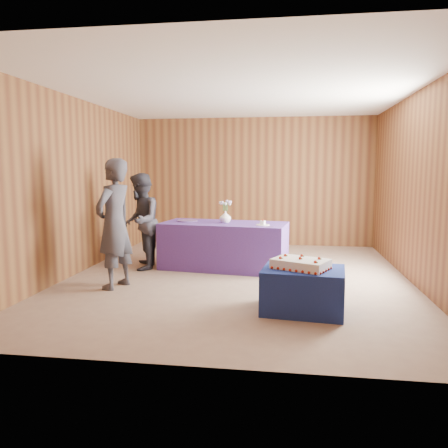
% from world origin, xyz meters
% --- Properties ---
extents(ground, '(6.00, 6.00, 0.00)m').
position_xyz_m(ground, '(0.00, 0.00, 0.00)').
color(ground, gray).
rests_on(ground, ground).
extents(room_shell, '(5.04, 6.04, 2.72)m').
position_xyz_m(room_shell, '(0.00, 0.00, 1.80)').
color(room_shell, brown).
rests_on(room_shell, ground).
extents(cake_table, '(0.97, 0.80, 0.50)m').
position_xyz_m(cake_table, '(0.92, -1.44, 0.25)').
color(cake_table, navy).
rests_on(cake_table, ground).
extents(serving_table, '(2.10, 1.14, 0.75)m').
position_xyz_m(serving_table, '(-0.29, 0.62, 0.38)').
color(serving_table, '#523491').
rests_on(serving_table, ground).
extents(sheet_cake, '(0.73, 0.64, 0.14)m').
position_xyz_m(sheet_cake, '(0.88, -1.45, 0.55)').
color(sheet_cake, white).
rests_on(sheet_cake, cake_table).
extents(vase, '(0.19, 0.19, 0.19)m').
position_xyz_m(vase, '(-0.27, 0.61, 0.85)').
color(vase, white).
rests_on(vase, serving_table).
extents(flower_spray, '(0.21, 0.21, 0.16)m').
position_xyz_m(flower_spray, '(-0.27, 0.61, 1.08)').
color(flower_spray, '#29662D').
rests_on(flower_spray, vase).
extents(platter, '(0.37, 0.37, 0.02)m').
position_xyz_m(platter, '(-0.92, 0.72, 0.76)').
color(platter, '#6B4D9A').
rests_on(platter, serving_table).
extents(plate, '(0.23, 0.23, 0.01)m').
position_xyz_m(plate, '(0.35, 0.39, 0.76)').
color(plate, white).
rests_on(plate, serving_table).
extents(cake_slice, '(0.09, 0.08, 0.08)m').
position_xyz_m(cake_slice, '(0.35, 0.39, 0.79)').
color(cake_slice, white).
rests_on(cake_slice, plate).
extents(knife, '(0.25, 0.13, 0.00)m').
position_xyz_m(knife, '(0.40, 0.25, 0.75)').
color(knife, '#B5B6BA').
rests_on(knife, serving_table).
extents(guest_left, '(0.58, 0.73, 1.76)m').
position_xyz_m(guest_left, '(-1.59, -0.77, 0.88)').
color(guest_left, '#3B3A45').
rests_on(guest_left, ground).
extents(guest_right, '(0.74, 0.87, 1.55)m').
position_xyz_m(guest_right, '(-1.62, 0.38, 0.78)').
color(guest_right, '#33323D').
rests_on(guest_right, ground).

